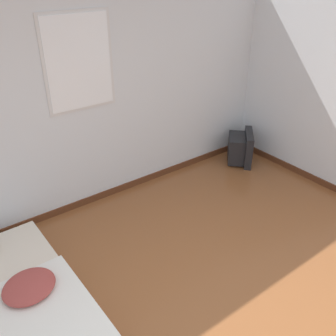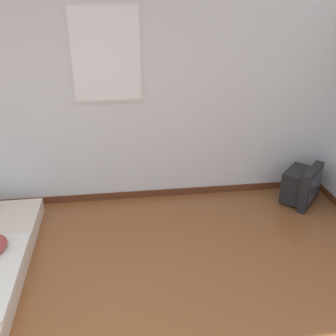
{
  "view_description": "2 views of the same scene",
  "coord_description": "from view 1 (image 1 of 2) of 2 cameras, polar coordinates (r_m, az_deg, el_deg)",
  "views": [
    {
      "loc": [
        -1.45,
        -1.11,
        2.83
      ],
      "look_at": [
        0.75,
        1.83,
        0.75
      ],
      "focal_mm": 40.0,
      "sensor_mm": 36.0,
      "label": 1
    },
    {
      "loc": [
        0.35,
        -1.54,
        2.44
      ],
      "look_at": [
        0.82,
        1.99,
        0.76
      ],
      "focal_mm": 40.0,
      "sensor_mm": 36.0,
      "label": 2
    }
  ],
  "objects": [
    {
      "name": "wall_back",
      "position": [
        4.44,
        -15.55,
        8.25
      ],
      "size": [
        8.4,
        0.08,
        2.6
      ],
      "color": "silver",
      "rests_on": "ground_plane"
    },
    {
      "name": "mattress_bed",
      "position": [
        3.82,
        -22.19,
        -18.47
      ],
      "size": [
        1.09,
        2.0,
        0.32
      ],
      "color": "beige",
      "rests_on": "ground_plane"
    },
    {
      "name": "crt_tv",
      "position": [
        5.92,
        11.08,
        3.04
      ],
      "size": [
        0.61,
        0.61,
        0.5
      ],
      "color": "black",
      "rests_on": "ground_plane"
    }
  ]
}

